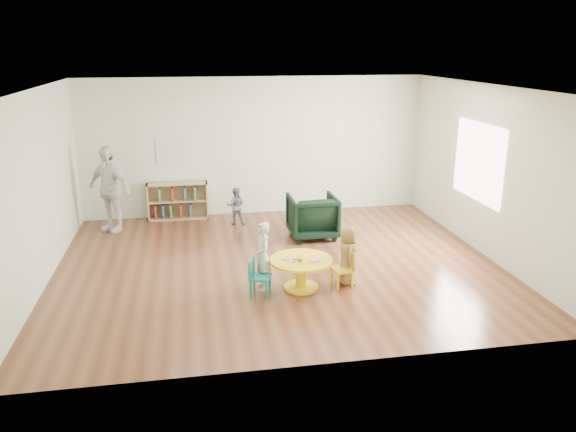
% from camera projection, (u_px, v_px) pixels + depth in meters
% --- Properties ---
extents(room, '(7.10, 7.00, 2.80)m').
position_uv_depth(room, '(278.00, 148.00, 8.51)').
color(room, '#5B301D').
rests_on(room, ground).
extents(activity_table, '(0.91, 0.91, 0.50)m').
position_uv_depth(activity_table, '(301.00, 268.00, 8.09)').
color(activity_table, yellow).
rests_on(activity_table, ground).
extents(kid_chair_left, '(0.36, 0.36, 0.53)m').
position_uv_depth(kid_chair_left, '(257.00, 276.00, 7.89)').
color(kid_chair_left, '#167971').
rests_on(kid_chair_left, ground).
extents(kid_chair_right, '(0.33, 0.33, 0.54)m').
position_uv_depth(kid_chair_right, '(345.00, 267.00, 8.18)').
color(kid_chair_right, yellow).
rests_on(kid_chair_right, ground).
extents(bookshelf, '(1.20, 0.30, 0.75)m').
position_uv_depth(bookshelf, '(177.00, 201.00, 11.37)').
color(bookshelf, tan).
rests_on(bookshelf, ground).
extents(alphabet_poster, '(0.74, 0.01, 0.54)m').
position_uv_depth(alphabet_poster, '(175.00, 152.00, 11.21)').
color(alphabet_poster, white).
rests_on(alphabet_poster, ground).
extents(armchair, '(0.85, 0.88, 0.79)m').
position_uv_depth(armchair, '(312.00, 216.00, 10.26)').
color(armchair, black).
rests_on(armchair, ground).
extents(child_left, '(0.28, 0.39, 1.01)m').
position_uv_depth(child_left, '(262.00, 256.00, 8.02)').
color(child_left, silver).
rests_on(child_left, ground).
extents(child_right, '(0.31, 0.45, 0.89)m').
position_uv_depth(child_right, '(347.00, 255.00, 8.21)').
color(child_right, gold).
rests_on(child_right, ground).
extents(toddler, '(0.40, 0.33, 0.74)m').
position_uv_depth(toddler, '(236.00, 206.00, 10.99)').
color(toddler, '#18203D').
rests_on(toddler, ground).
extents(adult_caretaker, '(1.01, 0.89, 1.63)m').
position_uv_depth(adult_caretaker, '(109.00, 189.00, 10.47)').
color(adult_caretaker, white).
rests_on(adult_caretaker, ground).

